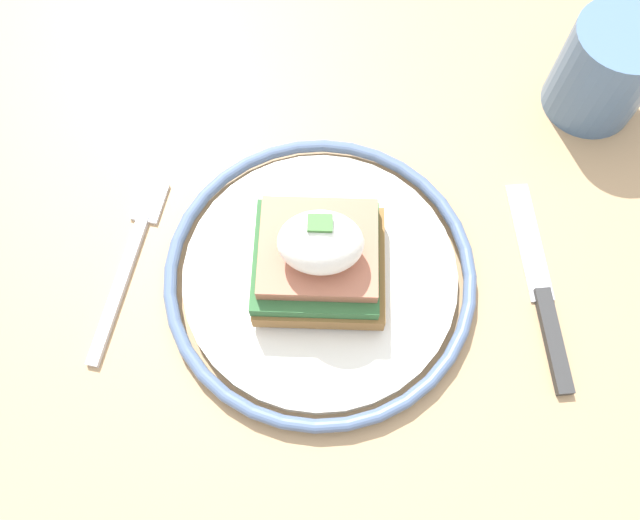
{
  "coord_description": "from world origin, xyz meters",
  "views": [
    {
      "loc": [
        0.03,
        -0.16,
        1.19
      ],
      "look_at": [
        0.02,
        0.01,
        0.78
      ],
      "focal_mm": 35.0,
      "sensor_mm": 36.0,
      "label": 1
    }
  ],
  "objects": [
    {
      "name": "cup",
      "position": [
        0.25,
        0.19,
        0.79
      ],
      "size": [
        0.08,
        0.08,
        0.08
      ],
      "color": "slate",
      "rests_on": "dining_table"
    },
    {
      "name": "ground_plane",
      "position": [
        0.0,
        0.0,
        0.0
      ],
      "size": [
        6.0,
        6.0,
        0.0
      ],
      "primitive_type": "plane",
      "color": "gray"
    },
    {
      "name": "dining_table",
      "position": [
        0.0,
        0.0,
        0.62
      ],
      "size": [
        0.86,
        0.77,
        0.75
      ],
      "color": "tan",
      "rests_on": "ground_plane"
    },
    {
      "name": "knife",
      "position": [
        0.19,
        0.0,
        0.75
      ],
      "size": [
        0.03,
        0.17,
        0.01
      ],
      "color": "#2D2D2D",
      "rests_on": "dining_table"
    },
    {
      "name": "sandwich",
      "position": [
        0.02,
        0.01,
        0.79
      ],
      "size": [
        0.09,
        0.09,
        0.08
      ],
      "color": "olive",
      "rests_on": "plate"
    },
    {
      "name": "fork",
      "position": [
        -0.13,
        0.02,
        0.75
      ],
      "size": [
        0.04,
        0.16,
        0.0
      ],
      "color": "silver",
      "rests_on": "dining_table"
    },
    {
      "name": "plate",
      "position": [
        0.02,
        0.01,
        0.75
      ],
      "size": [
        0.24,
        0.24,
        0.02
      ],
      "color": "silver",
      "rests_on": "dining_table"
    }
  ]
}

